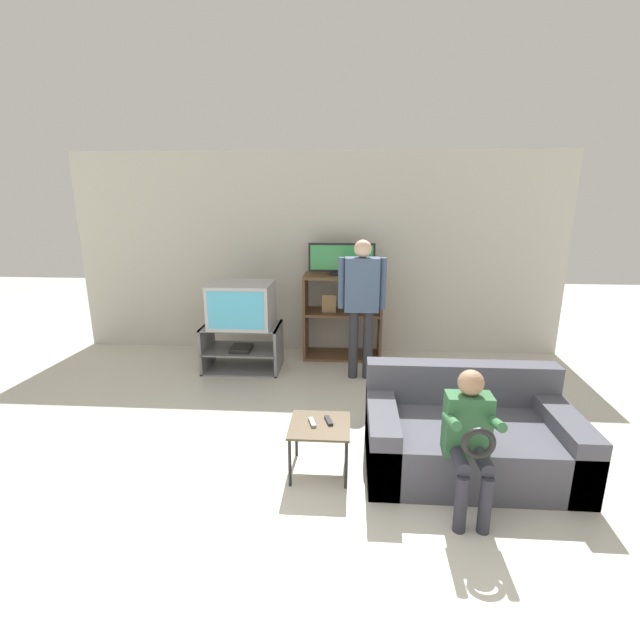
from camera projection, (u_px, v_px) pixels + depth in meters
The scene contains 12 objects.
ground_plane at pixel (266, 571), 2.64m from camera, with size 18.00×18.00×0.00m, color beige.
wall_back at pixel (317, 254), 6.09m from camera, with size 6.40×0.06×2.60m.
tv_stand at pixel (243, 347), 5.62m from camera, with size 0.91×0.57×0.55m.
television_main at pixel (242, 305), 5.46m from camera, with size 0.72×0.60×0.51m.
media_shelf at pixel (342, 316), 5.97m from camera, with size 0.99×0.48×1.09m.
television_flat at pixel (342, 260), 5.78m from camera, with size 0.83×0.20×0.40m.
snack_table at pixel (320, 430), 3.51m from camera, with size 0.46×0.46×0.40m.
remote_control_black at pixel (329, 420), 3.53m from camera, with size 0.04×0.14×0.02m, color #232328.
remote_control_white at pixel (312, 422), 3.50m from camera, with size 0.04×0.14×0.02m, color gray.
couch at pixel (467, 436), 3.62m from camera, with size 1.57×0.97×0.73m.
person_standing_adult at pixel (362, 296), 5.17m from camera, with size 0.53×0.20×1.60m.
person_seated_child at pixel (469, 433), 3.02m from camera, with size 0.33×0.43×0.98m.
Camera 1 is at (0.46, -2.14, 2.09)m, focal length 26.00 mm.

